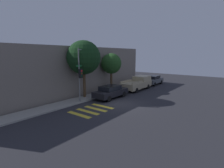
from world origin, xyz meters
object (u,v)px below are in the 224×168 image
traffic_light_pole (82,68)px  tree_near_corner (84,58)px  pickup_truck (138,83)px  tree_midblock (111,64)px  sedan_near_corner (111,92)px  sedan_middle (153,80)px

traffic_light_pole → tree_near_corner: 1.98m
pickup_truck → tree_midblock: (-3.08, 2.38, 2.78)m
pickup_truck → tree_midblock: size_ratio=1.07×
traffic_light_pole → pickup_truck: size_ratio=1.02×
pickup_truck → tree_midblock: 4.78m
traffic_light_pole → sedan_near_corner: 4.32m
traffic_light_pole → sedan_near_corner: bearing=-22.7°
tree_midblock → sedan_middle: bearing=-16.1°
sedan_near_corner → tree_midblock: (3.20, 2.38, 2.93)m
sedan_near_corner → sedan_middle: bearing=0.0°
sedan_near_corner → tree_midblock: 4.95m
traffic_light_pole → sedan_middle: traffic_light_pole is taller
tree_near_corner → tree_midblock: tree_near_corner is taller
sedan_near_corner → sedan_middle: size_ratio=1.06×
tree_near_corner → tree_midblock: bearing=0.0°
sedan_middle → tree_midblock: size_ratio=0.84×
tree_near_corner → tree_midblock: (4.97, 0.00, -0.88)m
traffic_light_pole → sedan_near_corner: traffic_light_pole is taller
sedan_near_corner → tree_midblock: bearing=36.6°
pickup_truck → tree_near_corner: (-8.04, 2.38, 3.65)m
pickup_truck → tree_midblock: bearing=142.3°
traffic_light_pole → tree_near_corner: (1.28, 1.11, 1.02)m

